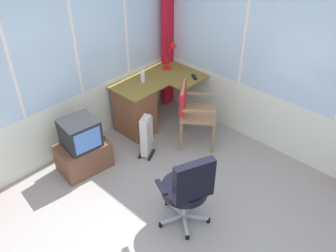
% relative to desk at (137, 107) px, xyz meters
% --- Properties ---
extents(ground, '(5.14, 5.09, 0.06)m').
position_rel_desk_xyz_m(ground, '(-1.08, -1.72, -0.43)').
color(ground, gray).
extents(north_window_panel, '(4.14, 0.07, 2.50)m').
position_rel_desk_xyz_m(north_window_panel, '(-1.08, 0.36, 0.85)').
color(north_window_panel, silver).
rests_on(north_window_panel, ground).
extents(east_window_panel, '(0.07, 4.09, 2.50)m').
position_rel_desk_xyz_m(east_window_panel, '(1.02, -1.72, 0.85)').
color(east_window_panel, silver).
rests_on(east_window_panel, ground).
extents(curtain_corner, '(0.23, 0.08, 2.40)m').
position_rel_desk_xyz_m(curtain_corner, '(0.89, 0.23, 0.80)').
color(curtain_corner, red).
rests_on(curtain_corner, ground).
extents(desk, '(1.26, 0.84, 0.74)m').
position_rel_desk_xyz_m(desk, '(0.00, 0.00, 0.00)').
color(desk, olive).
rests_on(desk, ground).
extents(desk_lamp, '(0.23, 0.20, 0.42)m').
position_rel_desk_xyz_m(desk_lamp, '(0.79, 0.03, 0.62)').
color(desk_lamp, red).
rests_on(desk_lamp, desk).
extents(tv_remote, '(0.12, 0.15, 0.02)m').
position_rel_desk_xyz_m(tv_remote, '(0.77, -0.42, 0.35)').
color(tv_remote, black).
rests_on(tv_remote, desk).
extents(spray_bottle, '(0.06, 0.06, 0.22)m').
position_rel_desk_xyz_m(spray_bottle, '(0.17, 0.04, 0.44)').
color(spray_bottle, silver).
rests_on(spray_bottle, desk).
extents(wooden_armchair, '(0.67, 0.67, 0.90)m').
position_rel_desk_xyz_m(wooden_armchair, '(0.30, -0.74, 0.19)').
color(wooden_armchair, '#92714D').
rests_on(wooden_armchair, ground).
extents(office_chair, '(0.63, 0.60, 0.97)m').
position_rel_desk_xyz_m(office_chair, '(-0.85, -1.69, 0.16)').
color(office_chair, '#B7B7BF').
rests_on(office_chair, ground).
extents(tv_on_stand, '(0.69, 0.52, 0.74)m').
position_rel_desk_xyz_m(tv_on_stand, '(-1.06, -0.11, -0.07)').
color(tv_on_stand, brown).
rests_on(tv_on_stand, ground).
extents(space_heater, '(0.29, 0.25, 0.62)m').
position_rel_desk_xyz_m(space_heater, '(-0.31, -0.51, -0.08)').
color(space_heater, silver).
rests_on(space_heater, ground).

